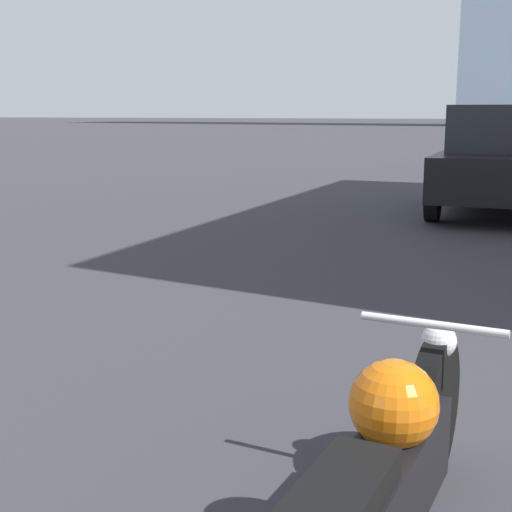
% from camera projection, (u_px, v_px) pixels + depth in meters
% --- Properties ---
extents(motorcycle, '(0.62, 2.64, 0.80)m').
position_uv_depth(motorcycle, '(369.00, 500.00, 2.35)').
color(motorcycle, black).
rests_on(motorcycle, ground_plane).
extents(parked_car_black, '(2.02, 4.41, 1.77)m').
position_uv_depth(parked_car_black, '(499.00, 160.00, 11.77)').
color(parked_car_black, black).
rests_on(parked_car_black, ground_plane).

